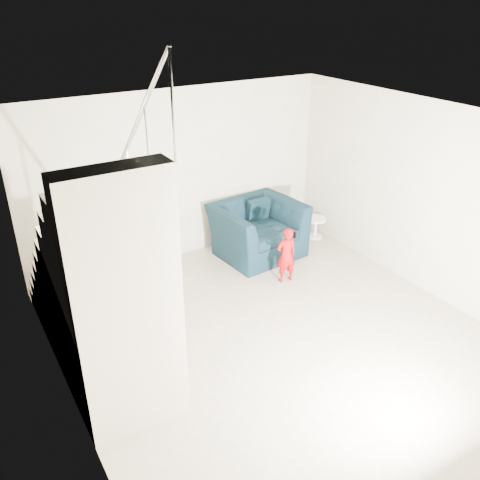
{
  "coord_description": "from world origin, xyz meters",
  "views": [
    {
      "loc": [
        -3.13,
        -4.18,
        3.96
      ],
      "look_at": [
        0.15,
        1.2,
        0.85
      ],
      "focal_mm": 38.0,
      "sensor_mm": 36.0,
      "label": 1
    }
  ],
  "objects_px": {
    "toddler": "(286,255)",
    "staircase": "(102,300)",
    "side_table": "(316,224)",
    "armchair": "(258,230)"
  },
  "relations": [
    {
      "from": "staircase",
      "to": "armchair",
      "type": "bearing_deg",
      "value": 26.98
    },
    {
      "from": "toddler",
      "to": "armchair",
      "type": "bearing_deg",
      "value": -90.07
    },
    {
      "from": "toddler",
      "to": "staircase",
      "type": "distance_m",
      "value": 3.01
    },
    {
      "from": "armchair",
      "to": "side_table",
      "type": "height_order",
      "value": "armchair"
    },
    {
      "from": "toddler",
      "to": "side_table",
      "type": "bearing_deg",
      "value": -137.19
    },
    {
      "from": "side_table",
      "to": "armchair",
      "type": "bearing_deg",
      "value": 179.39
    },
    {
      "from": "armchair",
      "to": "toddler",
      "type": "distance_m",
      "value": 0.97
    },
    {
      "from": "toddler",
      "to": "side_table",
      "type": "xyz_separation_m",
      "value": [
        1.34,
        0.95,
        -0.18
      ]
    },
    {
      "from": "armchair",
      "to": "side_table",
      "type": "distance_m",
      "value": 1.23
    },
    {
      "from": "armchair",
      "to": "toddler",
      "type": "bearing_deg",
      "value": -102.3
    }
  ]
}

